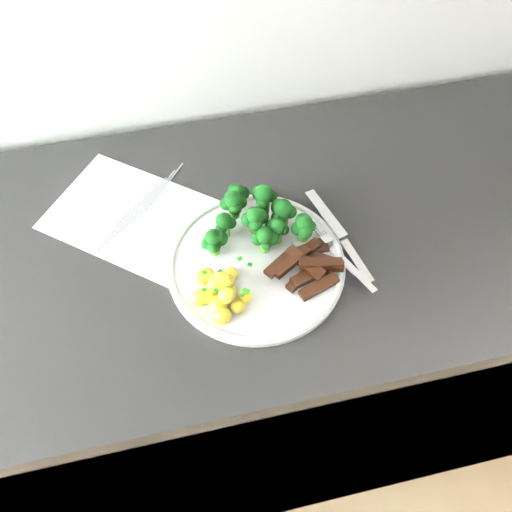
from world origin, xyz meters
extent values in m
cube|color=black|center=(0.07, 1.68, 0.45)|extent=(2.43, 0.61, 0.91)
cube|color=#3B3633|center=(0.07, 1.38, 0.43)|extent=(2.43, 0.02, 0.87)
cube|color=white|center=(-0.15, 1.76, 0.91)|extent=(0.34, 0.33, 0.00)
cube|color=slate|center=(-0.08, 1.82, 0.91)|extent=(0.09, 0.10, 0.00)
cube|color=slate|center=(-0.10, 1.81, 0.91)|extent=(0.08, 0.10, 0.00)
cube|color=slate|center=(-0.12, 1.79, 0.91)|extent=(0.08, 0.10, 0.00)
cube|color=slate|center=(-0.13, 1.78, 0.91)|extent=(0.08, 0.09, 0.00)
cube|color=slate|center=(-0.15, 1.77, 0.91)|extent=(0.07, 0.09, 0.00)
cube|color=slate|center=(-0.16, 1.75, 0.91)|extent=(0.07, 0.09, 0.00)
cube|color=slate|center=(-0.18, 1.74, 0.91)|extent=(0.07, 0.08, 0.00)
cylinder|color=silver|center=(0.04, 1.61, 0.92)|extent=(0.29, 0.29, 0.01)
torus|color=silver|center=(0.04, 1.61, 0.92)|extent=(0.29, 0.29, 0.01)
cylinder|color=#366D1B|center=(0.05, 1.67, 0.94)|extent=(0.02, 0.02, 0.02)
sphere|color=black|center=(0.06, 1.67, 0.96)|extent=(0.03, 0.03, 0.03)
sphere|color=black|center=(0.05, 1.68, 0.96)|extent=(0.02, 0.02, 0.02)
sphere|color=black|center=(0.04, 1.67, 0.96)|extent=(0.02, 0.02, 0.02)
sphere|color=black|center=(0.05, 1.66, 0.96)|extent=(0.02, 0.02, 0.02)
sphere|color=black|center=(0.05, 1.67, 0.97)|extent=(0.03, 0.03, 0.03)
cylinder|color=#366D1B|center=(0.10, 1.68, 0.94)|extent=(0.02, 0.02, 0.03)
sphere|color=black|center=(0.11, 1.68, 0.96)|extent=(0.02, 0.02, 0.02)
sphere|color=black|center=(0.10, 1.69, 0.96)|extent=(0.03, 0.03, 0.03)
sphere|color=black|center=(0.09, 1.67, 0.96)|extent=(0.03, 0.03, 0.03)
sphere|color=black|center=(0.10, 1.68, 0.97)|extent=(0.03, 0.03, 0.03)
cylinder|color=#366D1B|center=(0.00, 1.68, 0.93)|extent=(0.02, 0.02, 0.02)
sphere|color=black|center=(0.01, 1.68, 0.95)|extent=(0.02, 0.02, 0.02)
sphere|color=black|center=(0.00, 1.69, 0.95)|extent=(0.02, 0.02, 0.02)
sphere|color=black|center=(0.00, 1.67, 0.95)|extent=(0.02, 0.02, 0.02)
sphere|color=black|center=(0.00, 1.68, 0.96)|extent=(0.03, 0.03, 0.03)
cylinder|color=#366D1B|center=(0.08, 1.71, 0.95)|extent=(0.02, 0.02, 0.03)
sphere|color=black|center=(0.09, 1.71, 0.97)|extent=(0.02, 0.02, 0.02)
sphere|color=black|center=(0.07, 1.72, 0.97)|extent=(0.03, 0.03, 0.03)
sphere|color=black|center=(0.07, 1.70, 0.97)|extent=(0.02, 0.02, 0.02)
sphere|color=black|center=(0.08, 1.71, 0.98)|extent=(0.03, 0.03, 0.03)
cylinder|color=#366D1B|center=(0.03, 1.71, 0.94)|extent=(0.02, 0.02, 0.03)
sphere|color=black|center=(0.04, 1.71, 0.96)|extent=(0.02, 0.02, 0.02)
sphere|color=black|center=(0.03, 1.72, 0.96)|extent=(0.02, 0.02, 0.02)
sphere|color=black|center=(0.01, 1.71, 0.96)|extent=(0.02, 0.02, 0.02)
sphere|color=black|center=(0.03, 1.70, 0.96)|extent=(0.02, 0.02, 0.02)
sphere|color=black|center=(0.03, 1.71, 0.97)|extent=(0.03, 0.03, 0.03)
cylinder|color=#366D1B|center=(0.13, 1.64, 0.93)|extent=(0.02, 0.02, 0.02)
sphere|color=black|center=(0.14, 1.64, 0.95)|extent=(0.02, 0.02, 0.02)
sphere|color=black|center=(0.13, 1.66, 0.95)|extent=(0.03, 0.03, 0.03)
sphere|color=black|center=(0.12, 1.64, 0.95)|extent=(0.02, 0.02, 0.02)
sphere|color=black|center=(0.13, 1.63, 0.95)|extent=(0.02, 0.02, 0.02)
sphere|color=black|center=(0.13, 1.64, 0.96)|extent=(0.03, 0.03, 0.03)
cylinder|color=#366D1B|center=(-0.02, 1.65, 0.93)|extent=(0.02, 0.02, 0.02)
sphere|color=black|center=(-0.01, 1.65, 0.95)|extent=(0.03, 0.03, 0.03)
sphere|color=black|center=(-0.02, 1.66, 0.95)|extent=(0.02, 0.02, 0.02)
sphere|color=black|center=(-0.03, 1.65, 0.95)|extent=(0.02, 0.02, 0.02)
sphere|color=black|center=(-0.02, 1.64, 0.95)|extent=(0.02, 0.02, 0.02)
sphere|color=black|center=(-0.02, 1.65, 0.96)|extent=(0.03, 0.03, 0.03)
cylinder|color=#366D1B|center=(0.06, 1.64, 0.93)|extent=(0.02, 0.02, 0.02)
sphere|color=black|center=(0.07, 1.63, 0.95)|extent=(0.02, 0.02, 0.02)
sphere|color=black|center=(0.06, 1.65, 0.95)|extent=(0.02, 0.02, 0.02)
sphere|color=black|center=(0.05, 1.64, 0.95)|extent=(0.02, 0.02, 0.02)
sphere|color=black|center=(0.06, 1.62, 0.95)|extent=(0.02, 0.02, 0.02)
sphere|color=black|center=(0.06, 1.64, 0.96)|extent=(0.03, 0.03, 0.03)
cylinder|color=#366D1B|center=(0.09, 1.65, 0.93)|extent=(0.02, 0.02, 0.02)
sphere|color=black|center=(0.10, 1.65, 0.95)|extent=(0.02, 0.02, 0.02)
sphere|color=black|center=(0.08, 1.66, 0.95)|extent=(0.02, 0.02, 0.02)
sphere|color=black|center=(0.08, 1.64, 0.95)|extent=(0.02, 0.02, 0.02)
sphere|color=black|center=(0.09, 1.65, 0.96)|extent=(0.03, 0.03, 0.03)
cylinder|color=#366D1B|center=(0.04, 1.74, 0.93)|extent=(0.02, 0.02, 0.02)
sphere|color=black|center=(0.05, 1.74, 0.95)|extent=(0.03, 0.03, 0.03)
sphere|color=black|center=(0.03, 1.75, 0.95)|extent=(0.02, 0.02, 0.02)
sphere|color=black|center=(0.02, 1.73, 0.95)|extent=(0.02, 0.02, 0.02)
sphere|color=black|center=(0.03, 1.73, 0.95)|extent=(0.03, 0.03, 0.03)
sphere|color=black|center=(0.04, 1.74, 0.96)|extent=(0.03, 0.03, 0.03)
ellipsoid|color=gold|center=(-0.03, 1.54, 0.93)|extent=(0.03, 0.03, 0.02)
ellipsoid|color=gold|center=(0.00, 1.53, 0.93)|extent=(0.02, 0.02, 0.02)
ellipsoid|color=gold|center=(0.01, 1.55, 0.93)|extent=(0.02, 0.02, 0.02)
ellipsoid|color=gold|center=(-0.01, 1.56, 0.93)|extent=(0.02, 0.02, 0.02)
ellipsoid|color=gold|center=(-0.03, 1.52, 0.93)|extent=(0.03, 0.03, 0.03)
ellipsoid|color=gold|center=(0.00, 1.59, 0.93)|extent=(0.02, 0.02, 0.02)
ellipsoid|color=gold|center=(-0.03, 1.58, 0.93)|extent=(0.03, 0.03, 0.03)
ellipsoid|color=gold|center=(-0.03, 1.54, 0.93)|extent=(0.02, 0.02, 0.02)
ellipsoid|color=gold|center=(-0.06, 1.56, 0.93)|extent=(0.03, 0.03, 0.03)
ellipsoid|color=gold|center=(-0.02, 1.55, 0.95)|extent=(0.03, 0.03, 0.02)
ellipsoid|color=gold|center=(-0.02, 1.57, 0.95)|extent=(0.03, 0.02, 0.02)
ellipsoid|color=gold|center=(-0.04, 1.60, 0.93)|extent=(0.03, 0.03, 0.02)
ellipsoid|color=gold|center=(-0.03, 1.55, 0.93)|extent=(0.03, 0.03, 0.02)
ellipsoid|color=gold|center=(-0.01, 1.57, 0.95)|extent=(0.02, 0.02, 0.02)
ellipsoid|color=gold|center=(-0.05, 1.60, 0.93)|extent=(0.02, 0.02, 0.02)
ellipsoid|color=gold|center=(-0.02, 1.57, 0.95)|extent=(0.02, 0.02, 0.02)
ellipsoid|color=gold|center=(-0.04, 1.57, 0.93)|extent=(0.03, 0.03, 0.03)
ellipsoid|color=gold|center=(-0.04, 1.52, 0.93)|extent=(0.02, 0.02, 0.02)
ellipsoid|color=gold|center=(-0.02, 1.57, 0.95)|extent=(0.03, 0.03, 0.03)
ellipsoid|color=gold|center=(-0.03, 1.57, 0.95)|extent=(0.03, 0.02, 0.02)
ellipsoid|color=gold|center=(-0.05, 1.56, 0.93)|extent=(0.03, 0.02, 0.02)
cube|color=#166911|center=(-0.02, 1.57, 0.96)|extent=(0.01, 0.01, 0.00)
cube|color=#166911|center=(0.00, 1.54, 0.95)|extent=(0.01, 0.01, 0.00)
cube|color=#166911|center=(0.01, 1.54, 0.95)|extent=(0.01, 0.01, 0.00)
cube|color=#166911|center=(-0.02, 1.57, 0.96)|extent=(0.01, 0.01, 0.00)
cube|color=#166911|center=(-0.02, 1.59, 0.95)|extent=(0.01, 0.01, 0.00)
cube|color=#166911|center=(-0.03, 1.55, 0.96)|extent=(0.01, 0.01, 0.00)
cube|color=#166911|center=(0.01, 1.55, 0.95)|extent=(0.01, 0.01, 0.00)
cube|color=#166911|center=(-0.02, 1.58, 0.96)|extent=(0.01, 0.01, 0.00)
cube|color=#166911|center=(0.03, 1.59, 0.95)|extent=(0.01, 0.01, 0.00)
cube|color=#166911|center=(-0.04, 1.59, 0.95)|extent=(0.01, 0.01, 0.00)
cube|color=#166911|center=(0.01, 1.60, 0.95)|extent=(0.01, 0.01, 0.00)
cube|color=#166911|center=(-0.02, 1.56, 0.95)|extent=(0.01, 0.01, 0.00)
cube|color=#166911|center=(-0.05, 1.56, 0.96)|extent=(0.01, 0.01, 0.00)
cube|color=#166911|center=(-0.02, 1.56, 0.95)|extent=(0.01, 0.01, 0.00)
cube|color=black|center=(0.11, 1.57, 0.93)|extent=(0.07, 0.05, 0.02)
cube|color=black|center=(0.13, 1.61, 0.93)|extent=(0.07, 0.03, 0.01)
cube|color=black|center=(0.15, 1.59, 0.93)|extent=(0.07, 0.06, 0.01)
cube|color=black|center=(0.12, 1.56, 0.93)|extent=(0.07, 0.04, 0.02)
cube|color=black|center=(0.13, 1.54, 0.93)|extent=(0.07, 0.04, 0.01)
cube|color=black|center=(0.13, 1.61, 0.93)|extent=(0.07, 0.02, 0.01)
cube|color=black|center=(0.14, 1.58, 0.94)|extent=(0.07, 0.03, 0.02)
cube|color=black|center=(0.14, 1.58, 0.93)|extent=(0.07, 0.04, 0.01)
cube|color=black|center=(0.10, 1.59, 0.94)|extent=(0.07, 0.05, 0.01)
cube|color=black|center=(0.12, 1.58, 0.94)|extent=(0.06, 0.07, 0.02)
cube|color=black|center=(0.08, 1.59, 0.94)|extent=(0.06, 0.05, 0.01)
cube|color=black|center=(0.12, 1.60, 0.94)|extent=(0.07, 0.05, 0.02)
cube|color=silver|center=(0.19, 1.56, 0.93)|extent=(0.05, 0.11, 0.02)
cube|color=silver|center=(0.17, 1.63, 0.93)|extent=(0.02, 0.03, 0.01)
cylinder|color=silver|center=(0.16, 1.65, 0.93)|extent=(0.02, 0.04, 0.00)
cylinder|color=silver|center=(0.16, 1.65, 0.93)|extent=(0.02, 0.04, 0.00)
cylinder|color=silver|center=(0.15, 1.65, 0.93)|extent=(0.02, 0.04, 0.00)
cylinder|color=silver|center=(0.15, 1.65, 0.93)|extent=(0.02, 0.04, 0.00)
cube|color=silver|center=(0.18, 1.68, 0.93)|extent=(0.04, 0.12, 0.01)
cube|color=silver|center=(0.20, 1.59, 0.92)|extent=(0.04, 0.10, 0.02)
camera|label=1|loc=(-0.07, 1.12, 1.68)|focal=38.63mm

